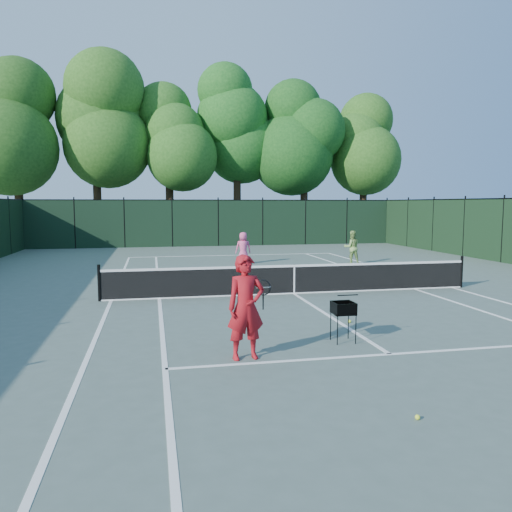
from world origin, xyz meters
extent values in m
plane|color=#4C5C53|center=(0.00, 0.00, 0.00)|extent=(90.00, 90.00, 0.00)
cube|color=white|center=(-5.49, 0.00, 0.00)|extent=(0.10, 23.77, 0.01)
cube|color=white|center=(5.49, 0.00, 0.00)|extent=(0.10, 23.77, 0.01)
cube|color=white|center=(-4.12, 0.00, 0.00)|extent=(0.10, 23.77, 0.01)
cube|color=white|center=(4.12, 0.00, 0.00)|extent=(0.10, 23.77, 0.01)
cube|color=white|center=(0.00, 11.88, 0.00)|extent=(10.97, 0.10, 0.01)
cube|color=white|center=(0.00, -6.40, 0.00)|extent=(8.23, 0.10, 0.01)
cube|color=white|center=(0.00, 6.40, 0.00)|extent=(8.23, 0.10, 0.01)
cube|color=white|center=(0.00, 0.00, 0.00)|extent=(0.10, 12.80, 0.01)
cube|color=black|center=(0.00, 0.00, 0.46)|extent=(11.60, 0.03, 0.85)
cube|color=white|center=(0.00, 0.00, 0.88)|extent=(11.60, 0.05, 0.07)
cube|color=white|center=(0.00, 0.00, 0.02)|extent=(11.60, 0.05, 0.04)
cube|color=white|center=(0.00, 0.00, 0.46)|extent=(0.05, 0.04, 0.91)
cylinder|color=black|center=(-5.80, 0.00, 0.53)|extent=(0.09, 0.09, 1.06)
cylinder|color=black|center=(5.80, 0.00, 0.53)|extent=(0.09, 0.09, 1.06)
cube|color=black|center=(0.00, 18.00, 1.50)|extent=(24.00, 0.05, 3.00)
cylinder|color=black|center=(-13.00, 21.50, 2.25)|extent=(0.56, 0.56, 4.50)
ellipsoid|color=#1A4012|center=(-13.00, 21.50, 8.18)|extent=(6.40, 6.40, 9.92)
cylinder|color=black|center=(-8.00, 22.00, 2.40)|extent=(0.56, 0.56, 4.80)
ellipsoid|color=#214D16|center=(-8.00, 22.00, 8.71)|extent=(6.80, 6.80, 10.54)
cylinder|color=black|center=(-3.00, 21.80, 2.15)|extent=(0.56, 0.56, 4.30)
ellipsoid|color=#1D4E16|center=(-3.00, 21.80, 7.75)|extent=(6.00, 6.00, 9.30)
cylinder|color=black|center=(2.00, 22.30, 2.50)|extent=(0.56, 0.56, 5.00)
ellipsoid|color=#154C17|center=(2.00, 22.30, 9.03)|extent=(7.00, 7.00, 10.85)
cylinder|color=black|center=(7.00, 21.60, 2.30)|extent=(0.56, 0.56, 4.60)
ellipsoid|color=#134214|center=(7.00, 21.60, 8.16)|extent=(6.20, 6.20, 9.61)
cylinder|color=black|center=(12.00, 22.10, 2.20)|extent=(0.56, 0.56, 4.40)
ellipsoid|color=#204E16|center=(12.00, 22.10, 7.74)|extent=(5.80, 5.80, 8.99)
imported|color=#A4121A|center=(-2.67, -6.10, 0.94)|extent=(0.74, 0.53, 1.89)
cylinder|color=black|center=(-2.26, -5.70, 0.95)|extent=(0.03, 0.03, 0.30)
torus|color=black|center=(-2.26, -5.70, 1.22)|extent=(0.30, 0.10, 0.30)
imported|color=#E24F86|center=(-0.16, 7.95, 0.74)|extent=(0.73, 0.48, 1.48)
imported|color=#81A854|center=(4.76, 6.88, 0.78)|extent=(0.80, 0.64, 1.55)
cylinder|color=black|center=(-0.73, -5.61, 0.29)|extent=(0.02, 0.02, 0.58)
cylinder|color=black|center=(-0.34, -5.61, 0.29)|extent=(0.02, 0.02, 0.58)
cylinder|color=black|center=(-0.73, -5.22, 0.29)|extent=(0.02, 0.02, 0.58)
cylinder|color=black|center=(-0.34, -5.22, 0.29)|extent=(0.02, 0.02, 0.58)
cube|color=black|center=(-0.54, -5.42, 0.70)|extent=(0.45, 0.45, 0.24)
sphere|color=#B3CF2A|center=(-0.54, -5.42, 0.63)|extent=(0.06, 0.06, 0.06)
sphere|color=#B3CF2A|center=(-0.54, -5.42, 0.63)|extent=(0.06, 0.06, 0.06)
sphere|color=#B3CF2A|center=(-0.54, -5.42, 0.63)|extent=(0.06, 0.06, 0.06)
sphere|color=#B3CF2A|center=(-0.54, -5.42, 0.63)|extent=(0.06, 0.06, 0.06)
sphere|color=#B3CF2A|center=(-0.54, -5.42, 0.63)|extent=(0.06, 0.06, 0.06)
sphere|color=#B3CF2A|center=(-0.54, -5.42, 0.63)|extent=(0.06, 0.06, 0.06)
sphere|color=#B3CF2A|center=(-0.54, -5.42, 0.63)|extent=(0.06, 0.06, 0.06)
sphere|color=#B3CF2A|center=(-0.54, -5.42, 0.63)|extent=(0.06, 0.06, 0.06)
sphere|color=#B3CF2A|center=(-0.54, -5.42, 0.63)|extent=(0.06, 0.06, 0.06)
sphere|color=#B3CF2A|center=(-0.54, -5.42, 0.63)|extent=(0.06, 0.06, 0.06)
sphere|color=#B3CF2A|center=(-0.54, -5.42, 0.63)|extent=(0.06, 0.06, 0.06)
sphere|color=#B3CF2A|center=(-0.54, -5.42, 0.63)|extent=(0.06, 0.06, 0.06)
sphere|color=#D2EE30|center=(-0.96, -9.08, 0.03)|extent=(0.07, 0.07, 0.07)
sphere|color=#CCF031|center=(0.23, -3.92, 0.03)|extent=(0.07, 0.07, 0.07)
camera|label=1|loc=(-4.28, -14.73, 2.79)|focal=35.00mm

